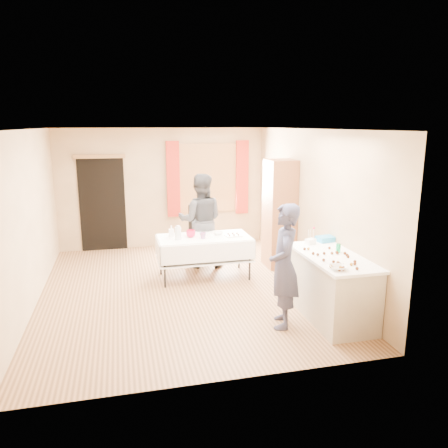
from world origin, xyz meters
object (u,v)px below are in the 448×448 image
object	(u,v)px
cabinet	(279,214)
chair	(199,244)
girl	(284,266)
party_table	(204,253)
woman	(201,221)
counter	(331,287)

from	to	relation	value
cabinet	chair	xyz separation A→B (m)	(-1.43, 0.70, -0.69)
cabinet	girl	bearing A→B (deg)	-109.14
cabinet	party_table	world-z (taller)	cabinet
cabinet	woman	bearing A→B (deg)	167.11
cabinet	chair	bearing A→B (deg)	154.09
girl	woman	world-z (taller)	woman
counter	girl	world-z (taller)	girl
woman	girl	bearing A→B (deg)	115.29
cabinet	counter	world-z (taller)	cabinet
chair	party_table	bearing A→B (deg)	-76.20
cabinet	girl	distance (m)	2.60
counter	chair	distance (m)	3.34
party_table	counter	bearing A→B (deg)	-55.43
girl	chair	bearing A→B (deg)	-152.56
woman	party_table	bearing A→B (deg)	97.35
counter	party_table	distance (m)	2.48
counter	chair	bearing A→B (deg)	113.60
counter	woman	distance (m)	3.04
party_table	chair	xyz separation A→B (m)	(0.08, 1.03, -0.12)
girl	woman	distance (m)	2.85
counter	girl	xyz separation A→B (m)	(-0.75, -0.09, 0.39)
cabinet	girl	world-z (taller)	cabinet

